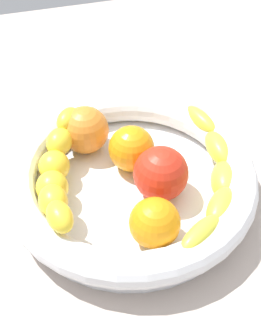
% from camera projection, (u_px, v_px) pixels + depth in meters
% --- Properties ---
extents(kitchen_counter, '(1.20, 1.20, 0.03)m').
position_uv_depth(kitchen_counter, '(130.00, 201.00, 0.56)').
color(kitchen_counter, '#B3A398').
rests_on(kitchen_counter, ground).
extents(fruit_bowl, '(0.32, 0.32, 0.06)m').
position_uv_depth(fruit_bowl, '(130.00, 178.00, 0.53)').
color(fruit_bowl, white).
rests_on(fruit_bowl, kitchen_counter).
extents(banana_draped_left, '(0.24, 0.13, 0.05)m').
position_uv_depth(banana_draped_left, '(216.00, 175.00, 0.51)').
color(banana_draped_left, yellow).
rests_on(banana_draped_left, fruit_bowl).
extents(banana_draped_right, '(0.21, 0.09, 0.06)m').
position_uv_depth(banana_draped_right, '(57.00, 171.00, 0.50)').
color(banana_draped_right, yellow).
rests_on(banana_draped_right, fruit_bowl).
extents(orange_front, '(0.06, 0.06, 0.06)m').
position_uv_depth(orange_front, '(131.00, 149.00, 0.54)').
color(orange_front, orange).
rests_on(orange_front, fruit_bowl).
extents(orange_mid_left, '(0.07, 0.07, 0.07)m').
position_uv_depth(orange_mid_left, '(85.00, 130.00, 0.56)').
color(orange_mid_left, orange).
rests_on(orange_mid_left, fruit_bowl).
extents(orange_mid_right, '(0.06, 0.06, 0.06)m').
position_uv_depth(orange_mid_right, '(156.00, 222.00, 0.46)').
color(orange_mid_right, orange).
rests_on(orange_mid_right, fruit_bowl).
extents(tomato_red, '(0.07, 0.07, 0.07)m').
position_uv_depth(tomato_red, '(161.00, 174.00, 0.50)').
color(tomato_red, red).
rests_on(tomato_red, fruit_bowl).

